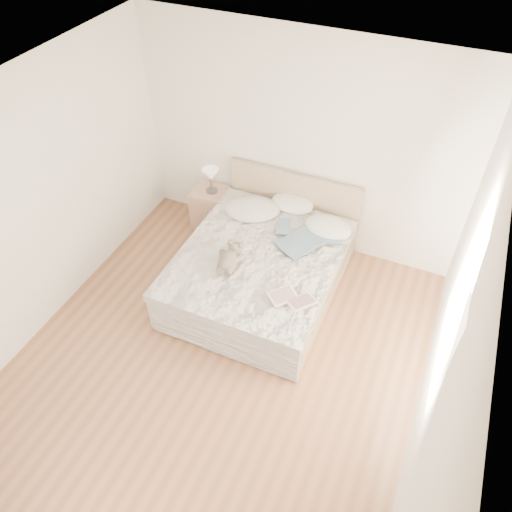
% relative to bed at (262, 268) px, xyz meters
% --- Properties ---
extents(floor, '(4.00, 4.50, 0.00)m').
position_rel_bed_xyz_m(floor, '(0.00, -1.19, -0.31)').
color(floor, brown).
rests_on(floor, ground).
extents(ceiling, '(4.00, 4.50, 0.00)m').
position_rel_bed_xyz_m(ceiling, '(0.00, -1.19, 2.39)').
color(ceiling, white).
rests_on(ceiling, ground).
extents(wall_back, '(4.00, 0.02, 2.70)m').
position_rel_bed_xyz_m(wall_back, '(0.00, 1.06, 1.04)').
color(wall_back, white).
rests_on(wall_back, ground).
extents(wall_left, '(0.02, 4.50, 2.70)m').
position_rel_bed_xyz_m(wall_left, '(-2.00, -1.19, 1.04)').
color(wall_left, white).
rests_on(wall_left, ground).
extents(wall_right, '(0.02, 4.50, 2.70)m').
position_rel_bed_xyz_m(wall_right, '(2.00, -1.19, 1.04)').
color(wall_right, white).
rests_on(wall_right, ground).
extents(window, '(0.02, 1.30, 1.10)m').
position_rel_bed_xyz_m(window, '(1.99, -0.89, 1.14)').
color(window, white).
rests_on(window, wall_right).
extents(bed, '(1.72, 2.14, 1.00)m').
position_rel_bed_xyz_m(bed, '(0.00, 0.00, 0.00)').
color(bed, tan).
rests_on(bed, floor).
extents(nightstand, '(0.47, 0.42, 0.56)m').
position_rel_bed_xyz_m(nightstand, '(-1.09, 0.80, -0.03)').
color(nightstand, tan).
rests_on(nightstand, floor).
extents(table_lamp, '(0.26, 0.26, 0.33)m').
position_rel_bed_xyz_m(table_lamp, '(-1.06, 0.81, 0.49)').
color(table_lamp, '#4D4843').
rests_on(table_lamp, nightstand).
extents(pillow_left, '(0.79, 0.68, 0.20)m').
position_rel_bed_xyz_m(pillow_left, '(-0.38, 0.58, 0.33)').
color(pillow_left, silver).
rests_on(pillow_left, bed).
extents(pillow_middle, '(0.57, 0.42, 0.16)m').
position_rel_bed_xyz_m(pillow_middle, '(0.02, 0.89, 0.33)').
color(pillow_middle, white).
rests_on(pillow_middle, bed).
extents(pillow_right, '(0.59, 0.44, 0.17)m').
position_rel_bed_xyz_m(pillow_right, '(0.57, 0.63, 0.33)').
color(pillow_right, white).
rests_on(pillow_right, bed).
extents(blouse, '(0.79, 0.80, 0.02)m').
position_rel_bed_xyz_m(blouse, '(0.37, 0.27, 0.32)').
color(blouse, '#455F77').
rests_on(blouse, bed).
extents(photo_book, '(0.41, 0.39, 0.03)m').
position_rel_bed_xyz_m(photo_book, '(-0.38, 0.54, 0.32)').
color(photo_book, white).
rests_on(photo_book, bed).
extents(childrens_book, '(0.50, 0.48, 0.03)m').
position_rel_bed_xyz_m(childrens_book, '(0.58, -0.58, 0.32)').
color(childrens_book, '#F9ECC9').
rests_on(childrens_book, bed).
extents(teddy_bear, '(0.30, 0.39, 0.20)m').
position_rel_bed_xyz_m(teddy_bear, '(-0.22, -0.41, 0.34)').
color(teddy_bear, '#6C5E50').
rests_on(teddy_bear, bed).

